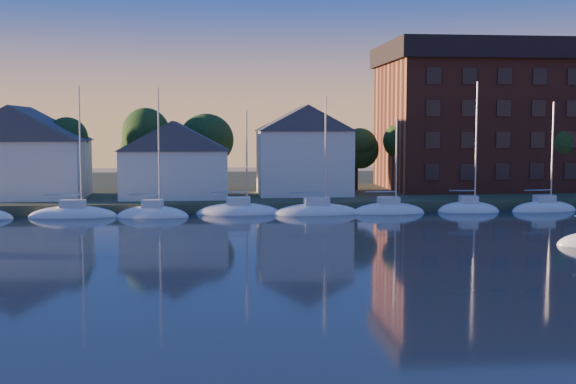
{
  "coord_description": "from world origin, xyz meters",
  "views": [
    {
      "loc": [
        -1.78,
        -20.19,
        8.52
      ],
      "look_at": [
        2.51,
        22.0,
        4.65
      ],
      "focal_mm": 45.0,
      "sensor_mm": 36.0,
      "label": 1
    }
  ],
  "objects": [
    {
      "name": "shoreline_land",
      "position": [
        0.0,
        75.0,
        0.0
      ],
      "size": [
        160.0,
        50.0,
        2.0
      ],
      "primitive_type": "cube",
      "color": "#384025",
      "rests_on": "ground"
    },
    {
      "name": "wooden_dock",
      "position": [
        0.0,
        52.0,
        0.0
      ],
      "size": [
        120.0,
        3.0,
        1.0
      ],
      "primitive_type": "cube",
      "color": "brown",
      "rests_on": "ground"
    },
    {
      "name": "clubhouse_west",
      "position": [
        -22.0,
        58.0,
        5.93
      ],
      "size": [
        13.65,
        9.45,
        9.64
      ],
      "color": "silver",
      "rests_on": "shoreline_land"
    },
    {
      "name": "clubhouse_centre",
      "position": [
        -6.0,
        57.0,
        5.13
      ],
      "size": [
        11.55,
        8.4,
        8.08
      ],
      "color": "silver",
      "rests_on": "shoreline_land"
    },
    {
      "name": "clubhouse_east",
      "position": [
        8.0,
        59.0,
        6.0
      ],
      "size": [
        10.5,
        8.4,
        9.8
      ],
      "color": "silver",
      "rests_on": "shoreline_land"
    },
    {
      "name": "condo_block",
      "position": [
        34.0,
        64.95,
        9.79
      ],
      "size": [
        31.0,
        17.0,
        17.4
      ],
      "color": "brown",
      "rests_on": "shoreline_land"
    },
    {
      "name": "tree_line",
      "position": [
        2.0,
        63.0,
        7.18
      ],
      "size": [
        93.4,
        5.4,
        8.9
      ],
      "color": "#372519",
      "rests_on": "shoreline_land"
    },
    {
      "name": "moored_fleet",
      "position": [
        0.0,
        49.0,
        0.1
      ],
      "size": [
        87.5,
        2.4,
        12.05
      ],
      "color": "white",
      "rests_on": "ground"
    }
  ]
}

